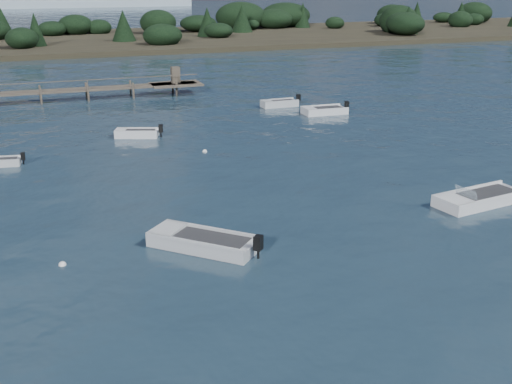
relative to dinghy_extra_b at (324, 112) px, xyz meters
name	(u,v)px	position (x,y,z in m)	size (l,w,h in m)	color
ground	(118,79)	(-13.88, 25.63, -0.17)	(400.00, 400.00, 0.00)	#142430
dinghy_extra_b	(324,112)	(0.00, 0.00, 0.00)	(4.15, 2.03, 1.23)	silver
tender_far_white	(137,135)	(-16.68, -2.78, 0.00)	(3.56, 2.23, 1.20)	silver
dinghy_mid_grey	(203,244)	(-17.47, -24.02, 0.01)	(4.74, 4.67, 1.32)	#AAAFB2
tender_far_grey_b	(279,105)	(-2.49, 4.20, 0.01)	(3.73, 1.43, 1.27)	#AAAFB2
dinghy_mid_white_a	(480,200)	(-2.17, -23.41, 0.00)	(5.68, 2.75, 1.30)	silver
buoy_c	(62,265)	(-23.49, -23.72, -0.17)	(0.32, 0.32, 0.32)	white
buoy_e	(205,152)	(-13.08, -8.50, -0.17)	(0.32, 0.32, 0.32)	white
far_headland	(223,28)	(11.12, 65.63, 1.80)	(190.00, 40.00, 5.80)	black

